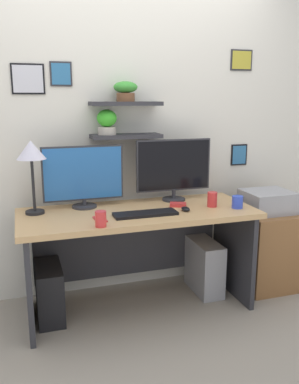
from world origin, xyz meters
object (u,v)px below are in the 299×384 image
object	(u,v)px
keyboard	(145,214)
drawer_cabinet	(265,248)
pen_cup	(101,219)
computer_tower_right	(204,266)
scissors_tray	(178,205)
computer_tower_left	(49,292)
desk	(136,236)
monitor_left	(83,176)
cell_phone	(100,219)
desk_lamp	(31,155)
printer	(268,201)
monitor_right	(174,168)
water_cup	(212,199)
computer_mouse	(186,209)
coffee_mug	(237,202)

from	to	relation	value
keyboard	drawer_cabinet	bearing A→B (deg)	9.34
pen_cup	computer_tower_right	xyz separation A→B (m)	(0.90, 0.38, -0.59)
computer_tower_right	keyboard	bearing A→B (deg)	-159.09
scissors_tray	computer_tower_left	xyz separation A→B (m)	(-0.96, 0.02, -0.57)
scissors_tray	drawer_cabinet	size ratio (longest dim) A/B	0.19
desk	pen_cup	world-z (taller)	pen_cup
monitor_left	computer_tower_right	size ratio (longest dim) A/B	1.39
cell_phone	monitor_left	bearing A→B (deg)	94.46
desk_lamp	cell_phone	size ratio (longest dim) A/B	3.62
printer	cell_phone	bearing A→B (deg)	-172.05
monitor_left	keyboard	xyz separation A→B (m)	(0.37, -0.34, -0.22)
scissors_tray	computer_tower_left	distance (m)	1.12
scissors_tray	desk_lamp	bearing A→B (deg)	173.34
monitor_left	cell_phone	distance (m)	0.43
cell_phone	computer_tower_right	xyz separation A→B (m)	(0.88, 0.23, -0.54)
keyboard	monitor_right	bearing A→B (deg)	45.45
desk	pen_cup	xyz separation A→B (m)	(-0.33, -0.34, 0.26)
drawer_cabinet	computer_tower_right	xyz separation A→B (m)	(-0.53, 0.04, -0.11)
desk	water_cup	distance (m)	0.62
desk	drawer_cabinet	xyz separation A→B (m)	(1.11, 0.00, -0.22)
computer_mouse	drawer_cabinet	distance (m)	0.92
scissors_tray	water_cup	world-z (taller)	water_cup
computer_tower_left	computer_mouse	bearing A→B (deg)	-9.52
computer_mouse	pen_cup	size ratio (longest dim) A/B	0.90
monitor_right	water_cup	distance (m)	0.40
computer_tower_left	computer_tower_right	distance (m)	1.22
computer_mouse	desk_lamp	size ratio (longest dim) A/B	0.18
pen_cup	printer	size ratio (longest dim) A/B	0.26
desk_lamp	computer_tower_right	size ratio (longest dim) A/B	1.21
cell_phone	monitor_right	bearing A→B (deg)	25.61
cell_phone	computer_mouse	bearing A→B (deg)	-0.24
computer_mouse	scissors_tray	world-z (taller)	computer_mouse
monitor_right	computer_tower_left	bearing A→B (deg)	-170.55
keyboard	pen_cup	world-z (taller)	pen_cup
keyboard	cell_phone	xyz separation A→B (m)	(-0.32, -0.02, -0.01)
computer_mouse	computer_tower_left	size ratio (longest dim) A/B	0.22
desk	monitor_left	xyz separation A→B (m)	(-0.35, 0.16, 0.44)
cell_phone	drawer_cabinet	size ratio (longest dim) A/B	0.22
monitor_right	computer_tower_left	size ratio (longest dim) A/B	1.50
cell_phone	scissors_tray	size ratio (longest dim) A/B	1.17
coffee_mug	printer	xyz separation A→B (m)	(0.40, 0.21, -0.08)
desk	cell_phone	bearing A→B (deg)	-147.05
pen_cup	coffee_mug	bearing A→B (deg)	7.37
desk_lamp	pen_cup	xyz separation A→B (m)	(0.38, -0.43, -0.36)
cell_phone	water_cup	world-z (taller)	water_cup
desk	pen_cup	distance (m)	0.54
monitor_right	water_cup	xyz separation A→B (m)	(0.20, -0.27, -0.20)
coffee_mug	pen_cup	bearing A→B (deg)	-172.63
computer_mouse	computer_tower_right	xyz separation A→B (m)	(0.26, 0.20, -0.55)
monitor_right	computer_tower_right	size ratio (longest dim) A/B	1.42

